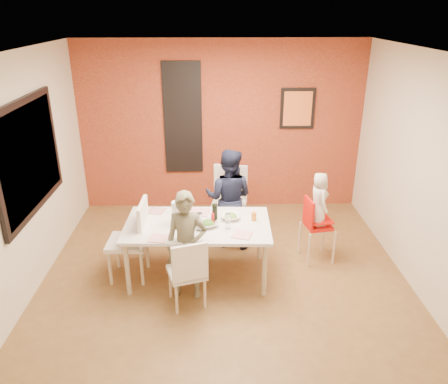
{
  "coord_description": "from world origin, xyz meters",
  "views": [
    {
      "loc": [
        -0.12,
        -4.56,
        3.11
      ],
      "look_at": [
        0.0,
        0.3,
        1.05
      ],
      "focal_mm": 35.0,
      "sensor_mm": 36.0,
      "label": 1
    }
  ],
  "objects_px": {
    "chair_near": "(188,270)",
    "toddler": "(319,199)",
    "chair_left": "(134,236)",
    "wine_bottle": "(215,214)",
    "high_chair": "(315,223)",
    "child_far": "(229,198)",
    "child_near": "(187,246)",
    "dining_table": "(198,228)",
    "chair_far": "(229,198)",
    "paper_towel_roll": "(177,213)"
  },
  "relations": [
    {
      "from": "dining_table",
      "to": "toddler",
      "type": "relative_size",
      "value": 2.51
    },
    {
      "from": "chair_far",
      "to": "chair_left",
      "type": "distance_m",
      "value": 1.59
    },
    {
      "from": "dining_table",
      "to": "high_chair",
      "type": "relative_size",
      "value": 2.0
    },
    {
      "from": "wine_bottle",
      "to": "paper_towel_roll",
      "type": "distance_m",
      "value": 0.45
    },
    {
      "from": "chair_far",
      "to": "chair_left",
      "type": "height_order",
      "value": "chair_far"
    },
    {
      "from": "chair_near",
      "to": "child_far",
      "type": "distance_m",
      "value": 1.53
    },
    {
      "from": "chair_far",
      "to": "paper_towel_roll",
      "type": "relative_size",
      "value": 3.66
    },
    {
      "from": "chair_left",
      "to": "child_far",
      "type": "xyz_separation_m",
      "value": [
        1.17,
        0.81,
        0.13
      ]
    },
    {
      "from": "high_chair",
      "to": "toddler",
      "type": "relative_size",
      "value": 1.26
    },
    {
      "from": "dining_table",
      "to": "chair_left",
      "type": "relative_size",
      "value": 1.74
    },
    {
      "from": "chair_left",
      "to": "chair_near",
      "type": "bearing_deg",
      "value": 49.26
    },
    {
      "from": "high_chair",
      "to": "child_far",
      "type": "distance_m",
      "value": 1.21
    },
    {
      "from": "chair_left",
      "to": "child_near",
      "type": "relative_size",
      "value": 0.78
    },
    {
      "from": "chair_near",
      "to": "toddler",
      "type": "xyz_separation_m",
      "value": [
        1.62,
        0.98,
        0.4
      ]
    },
    {
      "from": "child_near",
      "to": "toddler",
      "type": "relative_size",
      "value": 1.84
    },
    {
      "from": "chair_left",
      "to": "high_chair",
      "type": "bearing_deg",
      "value": 100.66
    },
    {
      "from": "child_far",
      "to": "chair_near",
      "type": "bearing_deg",
      "value": 86.33
    },
    {
      "from": "child_far",
      "to": "wine_bottle",
      "type": "height_order",
      "value": "child_far"
    },
    {
      "from": "child_near",
      "to": "toddler",
      "type": "height_order",
      "value": "child_near"
    },
    {
      "from": "chair_left",
      "to": "wine_bottle",
      "type": "xyz_separation_m",
      "value": [
        0.98,
        0.01,
        0.28
      ]
    },
    {
      "from": "chair_far",
      "to": "paper_towel_roll",
      "type": "distance_m",
      "value": 1.27
    },
    {
      "from": "dining_table",
      "to": "child_far",
      "type": "xyz_separation_m",
      "value": [
        0.4,
        0.81,
        0.04
      ]
    },
    {
      "from": "dining_table",
      "to": "child_far",
      "type": "relative_size",
      "value": 1.26
    },
    {
      "from": "high_chair",
      "to": "dining_table",
      "type": "bearing_deg",
      "value": 92.77
    },
    {
      "from": "chair_far",
      "to": "wine_bottle",
      "type": "xyz_separation_m",
      "value": [
        -0.21,
        -1.05,
        0.26
      ]
    },
    {
      "from": "chair_far",
      "to": "toddler",
      "type": "bearing_deg",
      "value": -21.8
    },
    {
      "from": "chair_left",
      "to": "child_far",
      "type": "bearing_deg",
      "value": 126.66
    },
    {
      "from": "chair_near",
      "to": "child_near",
      "type": "height_order",
      "value": "child_near"
    },
    {
      "from": "chair_near",
      "to": "child_near",
      "type": "relative_size",
      "value": 0.65
    },
    {
      "from": "chair_left",
      "to": "toddler",
      "type": "height_order",
      "value": "toddler"
    },
    {
      "from": "chair_far",
      "to": "child_near",
      "type": "xyz_separation_m",
      "value": [
        -0.53,
        -1.45,
        0.06
      ]
    },
    {
      "from": "child_near",
      "to": "chair_near",
      "type": "bearing_deg",
      "value": -78.13
    },
    {
      "from": "child_near",
      "to": "chair_left",
      "type": "bearing_deg",
      "value": 155.32
    },
    {
      "from": "child_near",
      "to": "child_far",
      "type": "distance_m",
      "value": 1.31
    },
    {
      "from": "high_chair",
      "to": "child_far",
      "type": "xyz_separation_m",
      "value": [
        -1.11,
        0.46,
        0.17
      ]
    },
    {
      "from": "chair_near",
      "to": "paper_towel_roll",
      "type": "relative_size",
      "value": 2.96
    },
    {
      "from": "paper_towel_roll",
      "to": "high_chair",
      "type": "bearing_deg",
      "value": 11.06
    },
    {
      "from": "child_far",
      "to": "wine_bottle",
      "type": "xyz_separation_m",
      "value": [
        -0.19,
        -0.8,
        0.15
      ]
    },
    {
      "from": "child_near",
      "to": "paper_towel_roll",
      "type": "bearing_deg",
      "value": 113.87
    },
    {
      "from": "chair_far",
      "to": "chair_near",
      "type": "bearing_deg",
      "value": -96.14
    },
    {
      "from": "child_far",
      "to": "toddler",
      "type": "relative_size",
      "value": 1.99
    },
    {
      "from": "child_far",
      "to": "wine_bottle",
      "type": "relative_size",
      "value": 5.66
    },
    {
      "from": "chair_left",
      "to": "paper_towel_roll",
      "type": "xyz_separation_m",
      "value": [
        0.53,
        0.0,
        0.3
      ]
    },
    {
      "from": "high_chair",
      "to": "child_near",
      "type": "xyz_separation_m",
      "value": [
        -1.62,
        -0.74,
        0.12
      ]
    },
    {
      "from": "high_chair",
      "to": "toddler",
      "type": "xyz_separation_m",
      "value": [
        0.02,
        0.01,
        0.34
      ]
    },
    {
      "from": "chair_near",
      "to": "child_near",
      "type": "distance_m",
      "value": 0.29
    },
    {
      "from": "chair_near",
      "to": "chair_left",
      "type": "bearing_deg",
      "value": -59.95
    },
    {
      "from": "toddler",
      "to": "paper_towel_roll",
      "type": "bearing_deg",
      "value": 89.06
    },
    {
      "from": "paper_towel_roll",
      "to": "toddler",
      "type": "bearing_deg",
      "value": 11.16
    },
    {
      "from": "dining_table",
      "to": "wine_bottle",
      "type": "bearing_deg",
      "value": 3.08
    }
  ]
}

